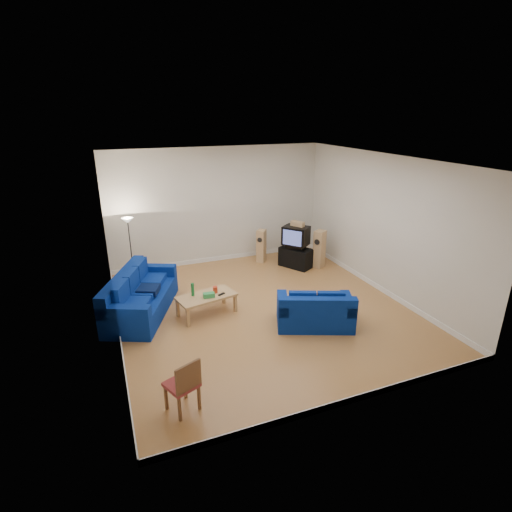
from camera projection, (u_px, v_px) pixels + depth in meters
name	position (u px, v px, depth m)	size (l,w,h in m)	color
room	(263.00, 242.00, 8.20)	(6.01, 6.51, 3.21)	#9A602F
sofa_three_seat	(139.00, 299.00, 8.46)	(1.84, 2.50, 0.89)	#001559
sofa_loveseat	(315.00, 313.00, 7.96)	(1.70, 1.35, 0.75)	#001559
coffee_table	(206.00, 298.00, 8.39)	(1.31, 0.85, 0.44)	tan
bottle	(193.00, 290.00, 8.31)	(0.07, 0.07, 0.28)	#197233
tissue_box	(209.00, 295.00, 8.27)	(0.23, 0.13, 0.10)	green
red_canister	(215.00, 290.00, 8.47)	(0.10, 0.10, 0.14)	red
remote	(221.00, 294.00, 8.40)	(0.16, 0.05, 0.02)	black
tv_stand	(296.00, 257.00, 11.01)	(0.87, 0.48, 0.53)	black
av_receiver	(296.00, 246.00, 10.92)	(0.47, 0.38, 0.11)	black
television	(296.00, 236.00, 10.79)	(0.79, 0.82, 0.51)	black
centre_speaker	(298.00, 224.00, 10.73)	(0.37, 0.15, 0.13)	tan
speaker_left	(261.00, 246.00, 11.30)	(0.35, 0.35, 0.94)	tan
speaker_right	(319.00, 249.00, 10.88)	(0.39, 0.37, 1.05)	tan
floor_lamp	(129.00, 229.00, 9.77)	(0.28, 0.28, 1.63)	black
dining_chair	(184.00, 384.00, 5.62)	(0.54, 0.54, 0.86)	brown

